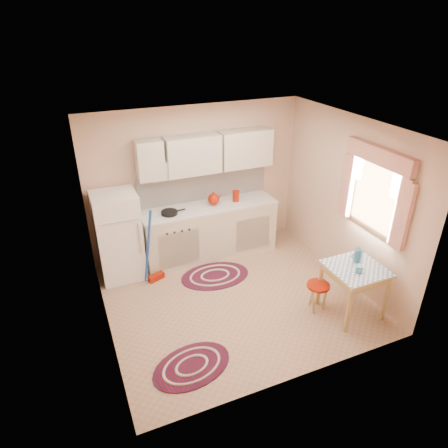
{
  "coord_description": "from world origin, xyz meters",
  "views": [
    {
      "loc": [
        -1.99,
        -4.27,
        3.67
      ],
      "look_at": [
        -0.08,
        0.25,
        1.12
      ],
      "focal_mm": 32.0,
      "sensor_mm": 36.0,
      "label": 1
    }
  ],
  "objects": [
    {
      "name": "base_cabinets",
      "position": [
        0.1,
        1.3,
        0.44
      ],
      "size": [
        2.25,
        0.6,
        0.88
      ],
      "primitive_type": "cube",
      "color": "beige",
      "rests_on": "ground"
    },
    {
      "name": "countertop",
      "position": [
        0.1,
        1.3,
        0.9
      ],
      "size": [
        2.27,
        0.62,
        0.04
      ],
      "primitive_type": "cube",
      "color": "silver",
      "rests_on": "base_cabinets"
    },
    {
      "name": "frying_pan",
      "position": [
        -0.58,
        1.25,
        0.94
      ],
      "size": [
        0.28,
        0.28,
        0.05
      ],
      "primitive_type": "cylinder",
      "rotation": [
        0.0,
        0.0,
        0.09
      ],
      "color": "black",
      "rests_on": "countertop"
    },
    {
      "name": "table",
      "position": [
        1.34,
        -0.89,
        0.36
      ],
      "size": [
        0.72,
        0.72,
        0.72
      ],
      "primitive_type": "cube",
      "color": "tan",
      "rests_on": "ground"
    },
    {
      "name": "broom",
      "position": [
        -0.96,
        0.9,
        0.6
      ],
      "size": [
        0.3,
        0.21,
        1.2
      ],
      "primitive_type": null,
      "rotation": [
        0.0,
        0.0,
        0.35
      ],
      "color": "#1B46AA",
      "rests_on": "ground"
    },
    {
      "name": "mug",
      "position": [
        1.3,
        -0.99,
        0.77
      ],
      "size": [
        0.11,
        0.11,
        0.1
      ],
      "primitive_type": "cylinder",
      "rotation": [
        0.0,
        0.0,
        -0.42
      ],
      "color": "teal",
      "rests_on": "table"
    },
    {
      "name": "rug_center",
      "position": [
        -0.07,
        0.63,
        0.01
      ],
      "size": [
        1.14,
        0.79,
        0.02
      ],
      "primitive_type": null,
      "rotation": [
        0.0,
        0.0,
        -0.05
      ],
      "color": "#660B0E",
      "rests_on": "ground"
    },
    {
      "name": "rug_left",
      "position": [
        -1.01,
        -0.98,
        0.01
      ],
      "size": [
        1.1,
        0.85,
        0.02
      ],
      "primitive_type": null,
      "rotation": [
        0.0,
        0.0,
        0.22
      ],
      "color": "#660B0E",
      "rests_on": "ground"
    },
    {
      "name": "red_kettle",
      "position": [
        0.18,
        1.3,
        1.03
      ],
      "size": [
        0.26,
        0.24,
        0.21
      ],
      "primitive_type": null,
      "rotation": [
        0.0,
        0.0,
        0.27
      ],
      "color": "#981705",
      "rests_on": "countertop"
    },
    {
      "name": "fridge",
      "position": [
        -1.4,
        1.25,
        0.7
      ],
      "size": [
        0.65,
        0.6,
        1.4
      ],
      "primitive_type": "cube",
      "color": "white",
      "rests_on": "ground"
    },
    {
      "name": "red_canister",
      "position": [
        0.58,
        1.3,
        1.0
      ],
      "size": [
        0.13,
        0.13,
        0.16
      ],
      "primitive_type": "cylinder",
      "rotation": [
        0.0,
        0.0,
        0.21
      ],
      "color": "#981705",
      "rests_on": "countertop"
    },
    {
      "name": "room_shell",
      "position": [
        0.16,
        0.24,
        1.6
      ],
      "size": [
        3.64,
        3.6,
        2.52
      ],
      "color": "tan",
      "rests_on": "ground"
    },
    {
      "name": "coffee_pot",
      "position": [
        1.45,
        -0.77,
        0.85
      ],
      "size": [
        0.14,
        0.12,
        0.26
      ],
      "primitive_type": null,
      "rotation": [
        0.0,
        0.0,
        -0.11
      ],
      "color": "teal",
      "rests_on": "table"
    },
    {
      "name": "stool",
      "position": [
        0.94,
        -0.67,
        0.21
      ],
      "size": [
        0.32,
        0.32,
        0.42
      ],
      "primitive_type": "cylinder",
      "rotation": [
        0.0,
        0.0,
        -0.01
      ],
      "color": "#981705",
      "rests_on": "ground"
    }
  ]
}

